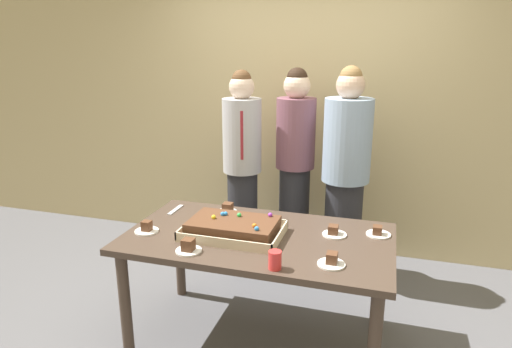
{
  "coord_description": "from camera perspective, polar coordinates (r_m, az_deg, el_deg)",
  "views": [
    {
      "loc": [
        0.72,
        -2.42,
        1.86
      ],
      "look_at": [
        -0.06,
        0.15,
        1.09
      ],
      "focal_mm": 31.1,
      "sensor_mm": 36.0,
      "label": 1
    }
  ],
  "objects": [
    {
      "name": "plated_slice_near_right",
      "position": [
        2.44,
        9.7,
        -10.98
      ],
      "size": [
        0.15,
        0.15,
        0.07
      ],
      "color": "white",
      "rests_on": "party_table"
    },
    {
      "name": "person_far_right_suit",
      "position": [
        3.74,
        5.03,
        1.01
      ],
      "size": [
        0.32,
        0.32,
        1.71
      ],
      "rotation": [
        0.0,
        0.0,
        -1.69
      ],
      "color": "#28282D",
      "rests_on": "ground_plane"
    },
    {
      "name": "interior_back_panel",
      "position": [
        4.1,
        6.79,
        10.8
      ],
      "size": [
        8.0,
        0.12,
        3.0
      ],
      "primitive_type": "cube",
      "color": "#CCB784",
      "rests_on": "ground_plane"
    },
    {
      "name": "person_serving_front",
      "position": [
        3.64,
        -1.77,
        0.5
      ],
      "size": [
        0.31,
        0.31,
        1.7
      ],
      "rotation": [
        0.0,
        0.0,
        -1.3
      ],
      "color": "#28282D",
      "rests_on": "ground_plane"
    },
    {
      "name": "plated_slice_far_right",
      "position": [
        2.86,
        15.41,
        -7.26
      ],
      "size": [
        0.15,
        0.15,
        0.06
      ],
      "color": "white",
      "rests_on": "party_table"
    },
    {
      "name": "cake_server_utensil",
      "position": [
        3.22,
        -10.31,
        -4.55
      ],
      "size": [
        0.03,
        0.2,
        0.01
      ],
      "primitive_type": "cube",
      "color": "silver",
      "rests_on": "party_table"
    },
    {
      "name": "sheet_cake",
      "position": [
        2.75,
        -2.93,
        -6.95
      ],
      "size": [
        0.6,
        0.39,
        0.12
      ],
      "color": "beige",
      "rests_on": "party_table"
    },
    {
      "name": "plated_slice_center_front",
      "position": [
        3.13,
        -3.71,
        -4.56
      ],
      "size": [
        0.15,
        0.15,
        0.07
      ],
      "color": "white",
      "rests_on": "party_table"
    },
    {
      "name": "drink_cup_nearest",
      "position": [
        2.36,
        2.45,
        -11.0
      ],
      "size": [
        0.07,
        0.07,
        0.1
      ],
      "primitive_type": "cylinder",
      "color": "red",
      "rests_on": "party_table"
    },
    {
      "name": "plated_slice_far_left",
      "position": [
        2.89,
        -13.88,
        -6.85
      ],
      "size": [
        0.15,
        0.15,
        0.07
      ],
      "color": "white",
      "rests_on": "party_table"
    },
    {
      "name": "plated_slice_center_back",
      "position": [
        2.58,
        -8.68,
        -9.3
      ],
      "size": [
        0.15,
        0.15,
        0.08
      ],
      "color": "white",
      "rests_on": "party_table"
    },
    {
      "name": "plated_slice_near_left",
      "position": [
        2.8,
        9.98,
        -7.38
      ],
      "size": [
        0.15,
        0.15,
        0.06
      ],
      "color": "white",
      "rests_on": "party_table"
    },
    {
      "name": "person_green_shirt_behind",
      "position": [
        3.56,
        11.43,
        -0.09
      ],
      "size": [
        0.37,
        0.37,
        1.74
      ],
      "rotation": [
        0.0,
        0.0,
        -2.07
      ],
      "color": "#28282D",
      "rests_on": "ground_plane"
    },
    {
      "name": "party_table",
      "position": [
        2.8,
        0.27,
        -9.61
      ],
      "size": [
        1.63,
        0.9,
        0.74
      ],
      "color": "#47382D",
      "rests_on": "ground_plane"
    },
    {
      "name": "ground_plane",
      "position": [
        3.14,
        0.25,
        -20.43
      ],
      "size": [
        12.0,
        12.0,
        0.0
      ],
      "primitive_type": "plane",
      "color": "#5B5B60"
    }
  ]
}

